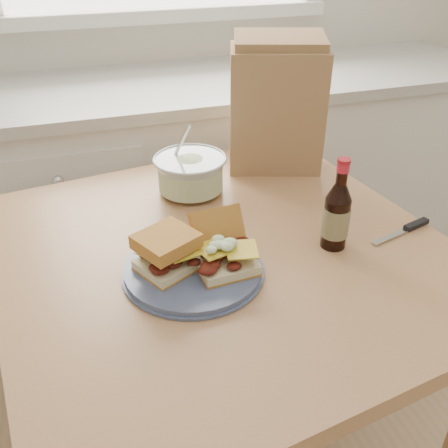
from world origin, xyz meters
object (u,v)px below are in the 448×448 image
object	(u,v)px
paper_bag	(276,109)
dining_table	(223,288)
coleslaw_bowl	(191,175)
beer_bottle	(337,215)
plate	(193,269)

from	to	relation	value
paper_bag	dining_table	bearing A→B (deg)	-108.39
dining_table	coleslaw_bowl	xyz separation A→B (m)	(-0.00, 0.28, 0.17)
paper_bag	beer_bottle	bearing A→B (deg)	-76.71
coleslaw_bowl	paper_bag	bearing A→B (deg)	19.11
coleslaw_bowl	plate	bearing A→B (deg)	-103.66
plate	paper_bag	xyz separation A→B (m)	(0.37, 0.45, 0.16)
beer_bottle	dining_table	bearing A→B (deg)	170.34
dining_table	beer_bottle	world-z (taller)	beer_bottle
beer_bottle	paper_bag	size ratio (longest dim) A/B	0.63
coleslaw_bowl	beer_bottle	xyz separation A→B (m)	(0.24, -0.35, 0.03)
beer_bottle	coleslaw_bowl	bearing A→B (deg)	131.17
plate	coleslaw_bowl	xyz separation A→B (m)	(0.09, 0.35, 0.04)
coleslaw_bowl	paper_bag	world-z (taller)	paper_bag
dining_table	beer_bottle	size ratio (longest dim) A/B	5.18
dining_table	coleslaw_bowl	size ratio (longest dim) A/B	5.72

